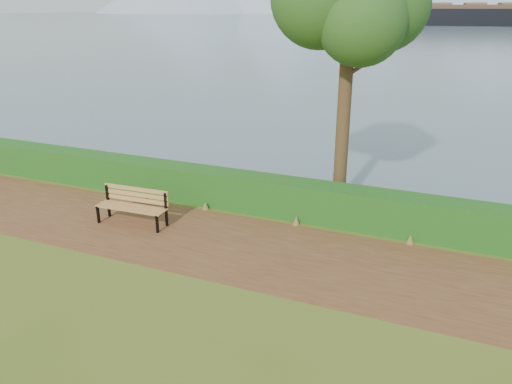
% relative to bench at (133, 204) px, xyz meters
% --- Properties ---
extents(ground, '(140.00, 140.00, 0.00)m').
position_rel_bench_xyz_m(ground, '(2.39, -0.49, -0.55)').
color(ground, '#50631C').
rests_on(ground, ground).
extents(path, '(40.00, 3.40, 0.01)m').
position_rel_bench_xyz_m(path, '(2.39, -0.19, -0.55)').
color(path, '#57301D').
rests_on(path, ground).
extents(hedge, '(32.00, 0.85, 1.00)m').
position_rel_bench_xyz_m(hedge, '(2.39, 2.11, -0.05)').
color(hedge, '#154714').
rests_on(hedge, ground).
extents(water, '(700.00, 510.00, 0.00)m').
position_rel_bench_xyz_m(water, '(2.39, 259.51, -0.55)').
color(water, slate).
rests_on(water, ground).
extents(bench, '(1.94, 0.65, 0.96)m').
position_rel_bench_xyz_m(bench, '(0.00, 0.00, 0.00)').
color(bench, black).
rests_on(bench, ground).
extents(cargo_ship, '(66.46, 20.03, 19.93)m').
position_rel_bench_xyz_m(cargo_ship, '(10.74, 157.85, 2.42)').
color(cargo_ship, black).
rests_on(cargo_ship, ground).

